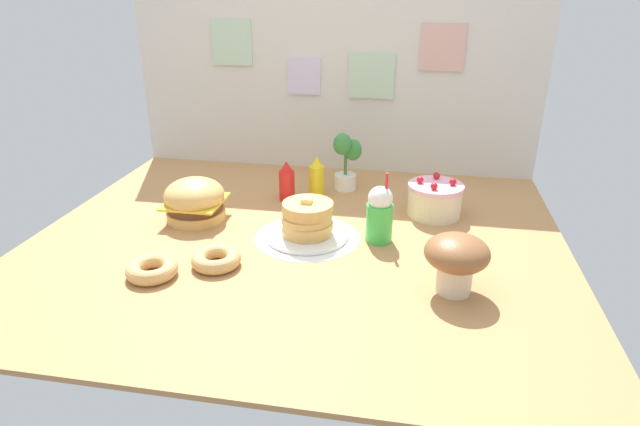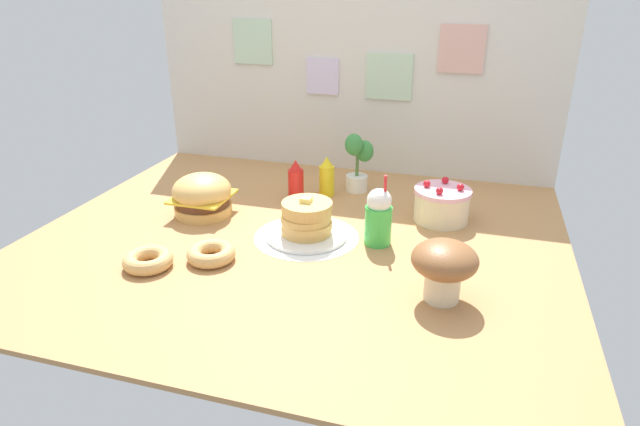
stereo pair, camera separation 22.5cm
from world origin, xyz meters
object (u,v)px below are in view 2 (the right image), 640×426
burger (202,195)px  cream_soda_cup (378,217)px  donut_chocolate (211,253)px  ketchup_bottle (296,181)px  donut_pink_glaze (148,260)px  potted_plant (357,160)px  mustard_bottle (327,177)px  layer_cake (442,204)px  mushroom_stool (444,265)px  pancake_stack (307,221)px

burger → cream_soda_cup: 0.84m
cream_soda_cup → donut_chocolate: bearing=-150.9°
ketchup_bottle → donut_pink_glaze: (-0.31, -0.81, -0.06)m
potted_plant → donut_pink_glaze: bearing=-119.5°
mustard_bottle → donut_pink_glaze: bearing=-116.0°
mustard_bottle → cream_soda_cup: size_ratio=0.67×
layer_cake → donut_pink_glaze: 1.28m
donut_chocolate → potted_plant: potted_plant is taller
burger → ketchup_bottle: bearing=40.2°
cream_soda_cup → mushroom_stool: bearing=-50.8°
burger → donut_pink_glaze: (0.04, -0.52, -0.06)m
pancake_stack → mushroom_stool: 0.67m
donut_pink_glaze → mushroom_stool: bearing=4.8°
ketchup_bottle → potted_plant: bearing=37.6°
mushroom_stool → layer_cake: bearing=95.0°
mustard_bottle → donut_pink_glaze: mustard_bottle is taller
pancake_stack → layer_cake: layer_cake is taller
layer_cake → donut_chocolate: layer_cake is taller
layer_cake → pancake_stack: bearing=-147.5°
potted_plant → mushroom_stool: 1.06m
mustard_bottle → potted_plant: size_ratio=0.66×
pancake_stack → cream_soda_cup: 0.30m
donut_pink_glaze → donut_chocolate: (0.20, 0.12, 0.00)m
burger → pancake_stack: size_ratio=0.78×
mushroom_stool → ketchup_bottle: bearing=136.8°
burger → mushroom_stool: mushroom_stool is taller
layer_cake → potted_plant: potted_plant is taller
ketchup_bottle → pancake_stack: bearing=-65.3°
mustard_bottle → potted_plant: bearing=38.6°
ketchup_bottle → potted_plant: (0.26, 0.20, 0.07)m
layer_cake → cream_soda_cup: cream_soda_cup is taller
pancake_stack → mustard_bottle: bearing=96.0°
pancake_stack → cream_soda_cup: (0.30, 0.03, 0.05)m
donut_pink_glaze → donut_chocolate: same height
layer_cake → ketchup_bottle: (-0.71, 0.06, 0.02)m
mustard_bottle → donut_chocolate: bearing=-106.8°
cream_soda_cup → ketchup_bottle: bearing=142.5°
burger → cream_soda_cup: size_ratio=0.88×
layer_cake → ketchup_bottle: ketchup_bottle is taller
mustard_bottle → donut_pink_glaze: (-0.44, -0.91, -0.06)m
pancake_stack → cream_soda_cup: bearing=5.2°
cream_soda_cup → donut_chocolate: size_ratio=1.61×
layer_cake → mustard_bottle: bearing=165.0°
mustard_bottle → potted_plant: 0.18m
pancake_stack → cream_soda_cup: size_ratio=1.13×
layer_cake → donut_pink_glaze: bearing=-143.6°
cream_soda_cup → donut_pink_glaze: 0.92m
burger → donut_pink_glaze: 0.52m
mustard_bottle → mushroom_stool: bearing=-52.0°
pancake_stack → donut_chocolate: 0.42m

